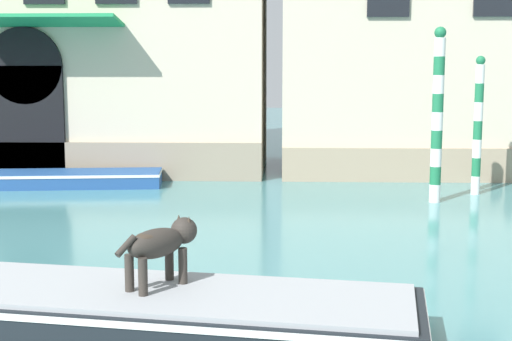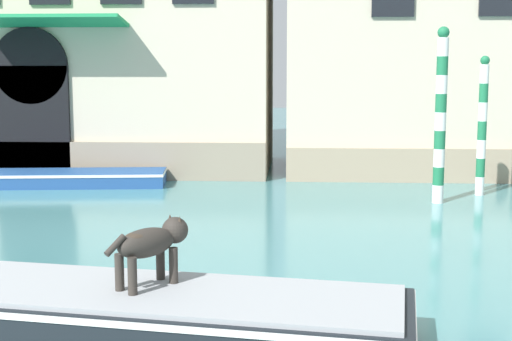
% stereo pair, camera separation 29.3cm
% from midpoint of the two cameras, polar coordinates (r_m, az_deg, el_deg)
% --- Properties ---
extents(boat_foreground, '(8.09, 3.02, 0.61)m').
position_cam_midpoint_polar(boat_foreground, '(9.30, -13.03, -10.74)').
color(boat_foreground, black).
rests_on(boat_foreground, ground_plane).
extents(dog_on_deck, '(0.89, 1.04, 0.84)m').
position_cam_midpoint_polar(dog_on_deck, '(8.98, -8.49, -5.77)').
color(dog_on_deck, '#332D28').
rests_on(dog_on_deck, boat_foreground).
extents(boat_moored_near_palazzo, '(5.81, 2.12, 0.43)m').
position_cam_midpoint_polar(boat_moored_near_palazzo, '(21.18, -15.68, -0.62)').
color(boat_moored_near_palazzo, '#234C8C').
rests_on(boat_moored_near_palazzo, ground_plane).
extents(mooring_pole_0, '(0.24, 0.24, 3.68)m').
position_cam_midpoint_polar(mooring_pole_0, '(19.74, 16.92, 3.49)').
color(mooring_pole_0, white).
rests_on(mooring_pole_0, ground_plane).
extents(mooring_pole_1, '(0.29, 0.29, 4.35)m').
position_cam_midpoint_polar(mooring_pole_1, '(18.24, 13.87, 4.34)').
color(mooring_pole_1, white).
rests_on(mooring_pole_1, ground_plane).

